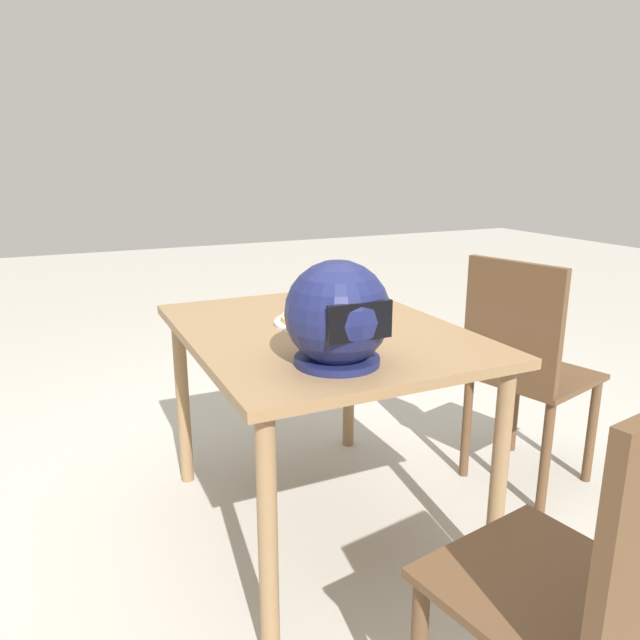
% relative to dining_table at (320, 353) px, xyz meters
% --- Properties ---
extents(ground_plane, '(14.00, 14.00, 0.00)m').
position_rel_dining_table_xyz_m(ground_plane, '(0.00, 0.00, -0.63)').
color(ground_plane, '#B2ADA3').
extents(dining_table, '(0.84, 1.07, 0.71)m').
position_rel_dining_table_xyz_m(dining_table, '(0.00, 0.00, 0.00)').
color(dining_table, olive).
rests_on(dining_table, ground).
extents(pizza_plate, '(0.31, 0.31, 0.01)m').
position_rel_dining_table_xyz_m(pizza_plate, '(-0.02, -0.05, 0.09)').
color(pizza_plate, white).
rests_on(pizza_plate, dining_table).
extents(pizza, '(0.26, 0.26, 0.05)m').
position_rel_dining_table_xyz_m(pizza, '(-0.02, -0.04, 0.11)').
color(pizza, tan).
rests_on(pizza, pizza_plate).
extents(motorcycle_helmet, '(0.28, 0.28, 0.28)m').
position_rel_dining_table_xyz_m(motorcycle_helmet, '(0.10, 0.34, 0.22)').
color(motorcycle_helmet, '#191E4C').
rests_on(motorcycle_helmet, dining_table).
extents(chair_side, '(0.49, 0.49, 0.90)m').
position_rel_dining_table_xyz_m(chair_side, '(-0.78, 0.10, -0.12)').
color(chair_side, brown).
rests_on(chair_side, ground).
extents(chair_far, '(0.46, 0.46, 0.90)m').
position_rel_dining_table_xyz_m(chair_far, '(-0.04, 1.08, -0.12)').
color(chair_far, brown).
rests_on(chair_far, ground).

